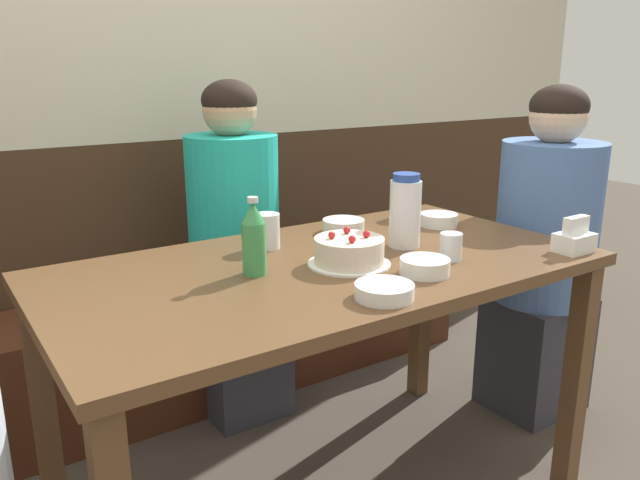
{
  "coord_description": "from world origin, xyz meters",
  "views": [
    {
      "loc": [
        -0.93,
        -1.35,
        1.3
      ],
      "look_at": [
        0.02,
        0.05,
        0.83
      ],
      "focal_mm": 35.0,
      "sensor_mm": 36.0,
      "label": 1
    }
  ],
  "objects_px": {
    "bowl_soup_white": "(425,266)",
    "person_teal_shirt": "(235,261)",
    "water_pitcher": "(406,212)",
    "glass_water_tall": "(402,208)",
    "soju_bottle": "(254,238)",
    "birthday_cake": "(349,252)",
    "bench_seat": "(209,341)",
    "glass_tumbler_short": "(451,247)",
    "glass_shot_small": "(267,231)",
    "person_grey_tee": "(544,256)",
    "bowl_rice_small": "(384,291)",
    "napkin_holder": "(574,239)",
    "bowl_sauce_shallow": "(439,220)",
    "bowl_side_dish": "(344,226)"
  },
  "relations": [
    {
      "from": "bench_seat",
      "to": "birthday_cake",
      "type": "relative_size",
      "value": 10.39
    },
    {
      "from": "bench_seat",
      "to": "soju_bottle",
      "type": "bearing_deg",
      "value": -104.38
    },
    {
      "from": "water_pitcher",
      "to": "glass_water_tall",
      "type": "xyz_separation_m",
      "value": [
        0.23,
        0.28,
        -0.07
      ]
    },
    {
      "from": "glass_water_tall",
      "to": "birthday_cake",
      "type": "bearing_deg",
      "value": -145.53
    },
    {
      "from": "bowl_soup_white",
      "to": "soju_bottle",
      "type": "bearing_deg",
      "value": 145.97
    },
    {
      "from": "bowl_rice_small",
      "to": "glass_shot_small",
      "type": "xyz_separation_m",
      "value": [
        -0.02,
        0.52,
        0.03
      ]
    },
    {
      "from": "birthday_cake",
      "to": "water_pitcher",
      "type": "relative_size",
      "value": 1.03
    },
    {
      "from": "glass_water_tall",
      "to": "bowl_sauce_shallow",
      "type": "bearing_deg",
      "value": -76.75
    },
    {
      "from": "bowl_rice_small",
      "to": "glass_water_tall",
      "type": "distance_m",
      "value": 0.8
    },
    {
      "from": "bench_seat",
      "to": "bowl_rice_small",
      "type": "xyz_separation_m",
      "value": [
        -0.04,
        -1.13,
        0.57
      ]
    },
    {
      "from": "bench_seat",
      "to": "glass_tumbler_short",
      "type": "distance_m",
      "value": 1.21
    },
    {
      "from": "birthday_cake",
      "to": "glass_tumbler_short",
      "type": "bearing_deg",
      "value": -25.2
    },
    {
      "from": "napkin_holder",
      "to": "water_pitcher",
      "type": "bearing_deg",
      "value": 139.6
    },
    {
      "from": "water_pitcher",
      "to": "bowl_side_dish",
      "type": "xyz_separation_m",
      "value": [
        -0.05,
        0.24,
        -0.09
      ]
    },
    {
      "from": "soju_bottle",
      "to": "bowl_rice_small",
      "type": "relative_size",
      "value": 1.46
    },
    {
      "from": "birthday_cake",
      "to": "bowl_rice_small",
      "type": "distance_m",
      "value": 0.26
    },
    {
      "from": "bowl_side_dish",
      "to": "glass_shot_small",
      "type": "xyz_separation_m",
      "value": [
        -0.3,
        -0.02,
        0.03
      ]
    },
    {
      "from": "bowl_sauce_shallow",
      "to": "bowl_rice_small",
      "type": "bearing_deg",
      "value": -144.19
    },
    {
      "from": "bench_seat",
      "to": "bowl_sauce_shallow",
      "type": "bearing_deg",
      "value": -51.97
    },
    {
      "from": "napkin_holder",
      "to": "person_grey_tee",
      "type": "distance_m",
      "value": 0.54
    },
    {
      "from": "glass_shot_small",
      "to": "bowl_rice_small",
      "type": "bearing_deg",
      "value": -87.65
    },
    {
      "from": "bowl_soup_white",
      "to": "bowl_side_dish",
      "type": "bearing_deg",
      "value": 80.61
    },
    {
      "from": "water_pitcher",
      "to": "glass_shot_small",
      "type": "bearing_deg",
      "value": 148.53
    },
    {
      "from": "water_pitcher",
      "to": "napkin_holder",
      "type": "height_order",
      "value": "water_pitcher"
    },
    {
      "from": "birthday_cake",
      "to": "bowl_sauce_shallow",
      "type": "bearing_deg",
      "value": 19.24
    },
    {
      "from": "glass_shot_small",
      "to": "person_teal_shirt",
      "type": "xyz_separation_m",
      "value": [
        0.11,
        0.45,
        -0.23
      ]
    },
    {
      "from": "bowl_rice_small",
      "to": "glass_tumbler_short",
      "type": "distance_m",
      "value": 0.37
    },
    {
      "from": "water_pitcher",
      "to": "glass_tumbler_short",
      "type": "distance_m",
      "value": 0.19
    },
    {
      "from": "water_pitcher",
      "to": "glass_shot_small",
      "type": "relative_size",
      "value": 2.11
    },
    {
      "from": "bowl_rice_small",
      "to": "glass_shot_small",
      "type": "height_order",
      "value": "glass_shot_small"
    },
    {
      "from": "bowl_sauce_shallow",
      "to": "glass_shot_small",
      "type": "height_order",
      "value": "glass_shot_small"
    },
    {
      "from": "bench_seat",
      "to": "bowl_sauce_shallow",
      "type": "xyz_separation_m",
      "value": [
        0.55,
        -0.71,
        0.57
      ]
    },
    {
      "from": "bench_seat",
      "to": "person_teal_shirt",
      "type": "distance_m",
      "value": 0.42
    },
    {
      "from": "water_pitcher",
      "to": "glass_shot_small",
      "type": "height_order",
      "value": "water_pitcher"
    },
    {
      "from": "birthday_cake",
      "to": "water_pitcher",
      "type": "xyz_separation_m",
      "value": [
        0.24,
        0.05,
        0.07
      ]
    },
    {
      "from": "bowl_sauce_shallow",
      "to": "glass_shot_small",
      "type": "relative_size",
      "value": 1.21
    },
    {
      "from": "birthday_cake",
      "to": "water_pitcher",
      "type": "height_order",
      "value": "water_pitcher"
    },
    {
      "from": "napkin_holder",
      "to": "person_grey_tee",
      "type": "relative_size",
      "value": 0.09
    },
    {
      "from": "soju_bottle",
      "to": "glass_water_tall",
      "type": "relative_size",
      "value": 2.66
    },
    {
      "from": "napkin_holder",
      "to": "glass_tumbler_short",
      "type": "xyz_separation_m",
      "value": [
        -0.36,
        0.14,
        0.0
      ]
    },
    {
      "from": "bench_seat",
      "to": "birthday_cake",
      "type": "height_order",
      "value": "birthday_cake"
    },
    {
      "from": "bench_seat",
      "to": "bowl_side_dish",
      "type": "height_order",
      "value": "bowl_side_dish"
    },
    {
      "from": "person_grey_tee",
      "to": "bowl_soup_white",
      "type": "bearing_deg",
      "value": 16.62
    },
    {
      "from": "soju_bottle",
      "to": "person_teal_shirt",
      "type": "relative_size",
      "value": 0.16
    },
    {
      "from": "bowl_soup_white",
      "to": "person_teal_shirt",
      "type": "xyz_separation_m",
      "value": [
        -0.11,
        0.88,
        -0.2
      ]
    },
    {
      "from": "glass_shot_small",
      "to": "person_teal_shirt",
      "type": "distance_m",
      "value": 0.51
    },
    {
      "from": "bench_seat",
      "to": "bowl_rice_small",
      "type": "relative_size",
      "value": 16.79
    },
    {
      "from": "water_pitcher",
      "to": "glass_water_tall",
      "type": "relative_size",
      "value": 2.88
    },
    {
      "from": "bowl_soup_white",
      "to": "person_grey_tee",
      "type": "distance_m",
      "value": 0.91
    },
    {
      "from": "bowl_side_dish",
      "to": "glass_water_tall",
      "type": "relative_size",
      "value": 1.78
    }
  ]
}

